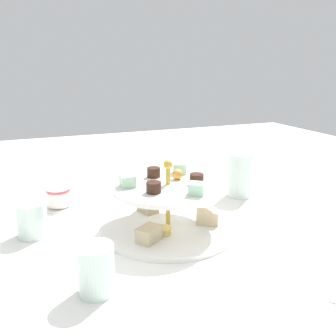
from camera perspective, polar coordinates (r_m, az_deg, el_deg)
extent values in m
plane|color=white|center=(0.82, 0.00, -9.48)|extent=(2.40, 2.40, 0.00)
cylinder|color=white|center=(0.82, 0.00, -9.17)|extent=(0.30, 0.30, 0.01)
cylinder|color=white|center=(0.78, 0.00, -2.89)|extent=(0.25, 0.25, 0.01)
cylinder|color=gold|center=(0.79, 0.00, -4.62)|extent=(0.01, 0.01, 0.15)
sphere|color=gold|center=(0.77, 0.00, 0.57)|extent=(0.02, 0.02, 0.02)
cube|color=#CCB78E|center=(0.82, 6.15, -7.67)|extent=(0.05, 0.06, 0.03)
cube|color=#CCB78E|center=(0.88, -3.20, -5.97)|extent=(0.06, 0.05, 0.03)
cube|color=#CCB78E|center=(0.74, -3.02, -10.31)|extent=(0.06, 0.06, 0.03)
cylinder|color=#E5C660|center=(0.77, -0.84, -9.76)|extent=(0.04, 0.04, 0.01)
cylinder|color=#381E14|center=(0.83, -2.28, -0.68)|extent=(0.03, 0.03, 0.02)
cylinder|color=#381E14|center=(0.72, -2.27, -3.07)|extent=(0.03, 0.03, 0.02)
cylinder|color=#381E14|center=(0.78, 4.52, -1.71)|extent=(0.03, 0.03, 0.02)
cube|color=#B2E5BC|center=(0.72, 4.53, -3.26)|extent=(0.04, 0.04, 0.02)
cube|color=#B2E5BC|center=(0.85, 1.89, -0.05)|extent=(0.04, 0.04, 0.02)
cube|color=#B2E5BC|center=(0.76, -6.35, -2.06)|extent=(0.03, 0.03, 0.02)
sphere|color=gold|center=(0.81, 1.48, -0.99)|extent=(0.02, 0.02, 0.02)
cylinder|color=silver|center=(1.01, 11.24, -1.12)|extent=(0.07, 0.07, 0.12)
cylinder|color=silver|center=(0.82, -20.62, -7.57)|extent=(0.06, 0.06, 0.07)
cylinder|color=white|center=(0.97, -16.67, -5.79)|extent=(0.09, 0.09, 0.01)
cylinder|color=white|center=(0.96, -16.79, -4.38)|extent=(0.06, 0.06, 0.04)
cylinder|color=#D14C56|center=(0.96, -16.88, -3.33)|extent=(0.06, 0.06, 0.01)
cube|color=silver|center=(0.71, 24.35, -14.94)|extent=(0.13, 0.13, 0.00)
cube|color=silver|center=(1.12, -5.95, -2.36)|extent=(0.01, 0.17, 0.00)
cylinder|color=silver|center=(0.60, -11.27, -15.33)|extent=(0.06, 0.06, 0.08)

